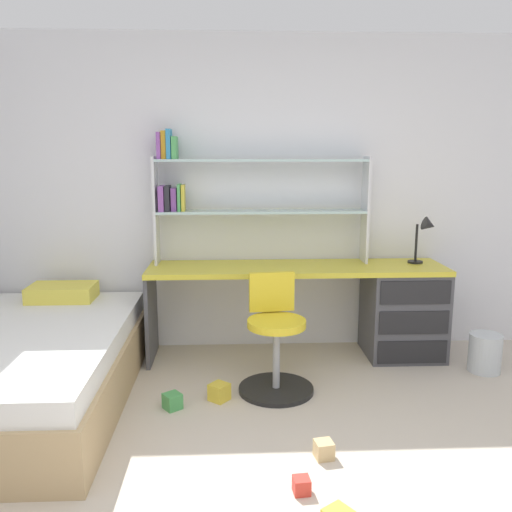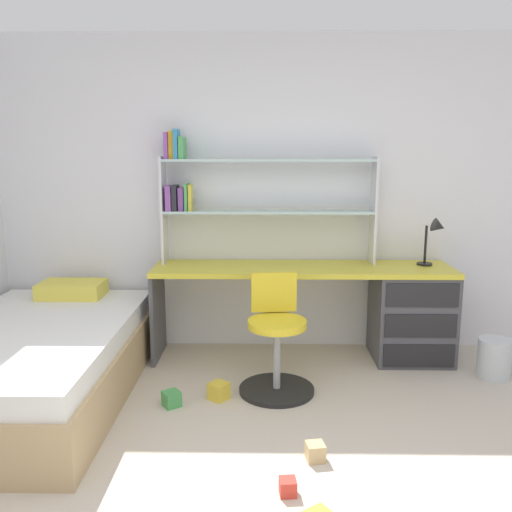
{
  "view_description": "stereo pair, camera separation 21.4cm",
  "coord_description": "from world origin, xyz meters",
  "px_view_note": "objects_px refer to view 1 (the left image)",
  "views": [
    {
      "loc": [
        -0.29,
        -1.86,
        1.63
      ],
      "look_at": [
        -0.13,
        1.57,
        0.97
      ],
      "focal_mm": 37.77,
      "sensor_mm": 36.0,
      "label": 1
    },
    {
      "loc": [
        -0.08,
        -1.86,
        1.63
      ],
      "look_at": [
        -0.13,
        1.57,
        0.97
      ],
      "focal_mm": 37.77,
      "sensor_mm": 36.0,
      "label": 2
    }
  ],
  "objects_px": {
    "bed_platform": "(29,368)",
    "waste_bin": "(485,353)",
    "toy_block_natural_4": "(324,450)",
    "desk_lamp": "(426,233)",
    "toy_block_green_2": "(172,401)",
    "swivel_chair": "(275,346)",
    "toy_block_red_1": "(302,485)",
    "bookshelf_hutch": "(233,188)",
    "desk": "(375,305)",
    "toy_block_yellow_0": "(219,392)"
  },
  "relations": [
    {
      "from": "bed_platform",
      "to": "waste_bin",
      "type": "xyz_separation_m",
      "value": [
        3.23,
        0.38,
        -0.1
      ]
    },
    {
      "from": "bed_platform",
      "to": "toy_block_natural_4",
      "type": "relative_size",
      "value": 21.7
    },
    {
      "from": "desk_lamp",
      "to": "toy_block_green_2",
      "type": "xyz_separation_m",
      "value": [
        -1.94,
        -0.91,
        -0.95
      ]
    },
    {
      "from": "bed_platform",
      "to": "toy_block_green_2",
      "type": "relative_size",
      "value": 20.4
    },
    {
      "from": "swivel_chair",
      "to": "toy_block_red_1",
      "type": "distance_m",
      "value": 1.2
    },
    {
      "from": "bookshelf_hutch",
      "to": "desk_lamp",
      "type": "xyz_separation_m",
      "value": [
        1.53,
        -0.12,
        -0.35
      ]
    },
    {
      "from": "bookshelf_hutch",
      "to": "toy_block_natural_4",
      "type": "distance_m",
      "value": 2.15
    },
    {
      "from": "waste_bin",
      "to": "toy_block_green_2",
      "type": "distance_m",
      "value": 2.35
    },
    {
      "from": "desk_lamp",
      "to": "swivel_chair",
      "type": "relative_size",
      "value": 0.48
    },
    {
      "from": "desk",
      "to": "toy_block_green_2",
      "type": "bearing_deg",
      "value": -150.48
    },
    {
      "from": "bed_platform",
      "to": "toy_block_yellow_0",
      "type": "xyz_separation_m",
      "value": [
        1.24,
        -0.02,
        -0.19
      ]
    },
    {
      "from": "waste_bin",
      "to": "swivel_chair",
      "type": "bearing_deg",
      "value": -171.31
    },
    {
      "from": "swivel_chair",
      "to": "bed_platform",
      "type": "bearing_deg",
      "value": -175.33
    },
    {
      "from": "swivel_chair",
      "to": "bookshelf_hutch",
      "type": "bearing_deg",
      "value": 109.8
    },
    {
      "from": "desk",
      "to": "bookshelf_hutch",
      "type": "distance_m",
      "value": 1.47
    },
    {
      "from": "desk",
      "to": "toy_block_green_2",
      "type": "xyz_separation_m",
      "value": [
        -1.54,
        -0.87,
        -0.37
      ]
    },
    {
      "from": "bookshelf_hutch",
      "to": "toy_block_yellow_0",
      "type": "height_order",
      "value": "bookshelf_hutch"
    },
    {
      "from": "toy_block_yellow_0",
      "to": "toy_block_red_1",
      "type": "bearing_deg",
      "value": -67.59
    },
    {
      "from": "toy_block_green_2",
      "to": "desk_lamp",
      "type": "bearing_deg",
      "value": 25.26
    },
    {
      "from": "toy_block_red_1",
      "to": "waste_bin",
      "type": "bearing_deg",
      "value": 42.01
    },
    {
      "from": "toy_block_green_2",
      "to": "toy_block_natural_4",
      "type": "relative_size",
      "value": 1.06
    },
    {
      "from": "waste_bin",
      "to": "toy_block_natural_4",
      "type": "relative_size",
      "value": 3.04
    },
    {
      "from": "swivel_chair",
      "to": "toy_block_natural_4",
      "type": "xyz_separation_m",
      "value": [
        0.19,
        -0.87,
        -0.27
      ]
    },
    {
      "from": "bookshelf_hutch",
      "to": "waste_bin",
      "type": "xyz_separation_m",
      "value": [
        1.88,
        -0.53,
        -1.21
      ]
    },
    {
      "from": "toy_block_red_1",
      "to": "toy_block_natural_4",
      "type": "relative_size",
      "value": 0.84
    },
    {
      "from": "desk_lamp",
      "to": "toy_block_yellow_0",
      "type": "distance_m",
      "value": 2.06
    },
    {
      "from": "desk_lamp",
      "to": "swivel_chair",
      "type": "distance_m",
      "value": 1.57
    },
    {
      "from": "desk_lamp",
      "to": "toy_block_green_2",
      "type": "height_order",
      "value": "desk_lamp"
    },
    {
      "from": "swivel_chair",
      "to": "bed_platform",
      "type": "height_order",
      "value": "swivel_chair"
    },
    {
      "from": "toy_block_natural_4",
      "to": "desk",
      "type": "bearing_deg",
      "value": 65.97
    },
    {
      "from": "toy_block_natural_4",
      "to": "swivel_chair",
      "type": "bearing_deg",
      "value": 102.55
    },
    {
      "from": "desk",
      "to": "toy_block_green_2",
      "type": "distance_m",
      "value": 1.81
    },
    {
      "from": "bed_platform",
      "to": "swivel_chair",
      "type": "bearing_deg",
      "value": 4.67
    },
    {
      "from": "swivel_chair",
      "to": "toy_block_green_2",
      "type": "height_order",
      "value": "swivel_chair"
    },
    {
      "from": "bookshelf_hutch",
      "to": "toy_block_natural_4",
      "type": "xyz_separation_m",
      "value": [
        0.47,
        -1.64,
        -1.3
      ]
    },
    {
      "from": "bed_platform",
      "to": "toy_block_yellow_0",
      "type": "bearing_deg",
      "value": -0.77
    },
    {
      "from": "swivel_chair",
      "to": "bed_platform",
      "type": "xyz_separation_m",
      "value": [
        -1.63,
        -0.13,
        -0.08
      ]
    },
    {
      "from": "bookshelf_hutch",
      "to": "bed_platform",
      "type": "distance_m",
      "value": 1.96
    },
    {
      "from": "toy_block_natural_4",
      "to": "toy_block_red_1",
      "type": "bearing_deg",
      "value": -118.14
    },
    {
      "from": "bookshelf_hutch",
      "to": "swivel_chair",
      "type": "xyz_separation_m",
      "value": [
        0.28,
        -0.77,
        -1.03
      ]
    },
    {
      "from": "desk",
      "to": "bed_platform",
      "type": "height_order",
      "value": "desk"
    },
    {
      "from": "swivel_chair",
      "to": "toy_block_green_2",
      "type": "distance_m",
      "value": 0.78
    },
    {
      "from": "desk_lamp",
      "to": "toy_block_red_1",
      "type": "height_order",
      "value": "desk_lamp"
    },
    {
      "from": "desk",
      "to": "toy_block_natural_4",
      "type": "bearing_deg",
      "value": -114.03
    },
    {
      "from": "waste_bin",
      "to": "toy_block_green_2",
      "type": "relative_size",
      "value": 2.86
    },
    {
      "from": "desk",
      "to": "waste_bin",
      "type": "height_order",
      "value": "desk"
    },
    {
      "from": "swivel_chair",
      "to": "desk_lamp",
      "type": "bearing_deg",
      "value": 27.68
    },
    {
      "from": "waste_bin",
      "to": "toy_block_natural_4",
      "type": "bearing_deg",
      "value": -141.67
    },
    {
      "from": "waste_bin",
      "to": "desk_lamp",
      "type": "bearing_deg",
      "value": 131.05
    },
    {
      "from": "desk",
      "to": "toy_block_green_2",
      "type": "height_order",
      "value": "desk"
    }
  ]
}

